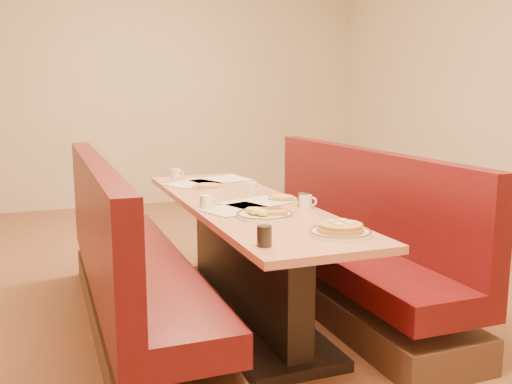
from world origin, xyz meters
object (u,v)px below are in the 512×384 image
object	(u,v)px
booth_left	(128,274)
soda_tumbler_mid	(304,200)
pancake_plate	(340,230)
booth_right	(344,250)
soda_tumbler_near	(264,236)
coffee_mug_c	(252,187)
eggs_plate	(264,214)
coffee_mug_d	(176,174)
coffee_mug_b	(206,202)
diner_table	(243,259)
coffee_mug_a	(306,201)

from	to	relation	value
booth_left	soda_tumbler_mid	size ratio (longest dim) A/B	28.69
soda_tumbler_mid	pancake_plate	bearing A→B (deg)	-100.56
booth_right	soda_tumbler_near	distance (m)	1.49
coffee_mug_c	eggs_plate	bearing A→B (deg)	-90.53
pancake_plate	coffee_mug_d	world-z (taller)	coffee_mug_d
pancake_plate	soda_tumbler_mid	bearing A→B (deg)	79.44
pancake_plate	coffee_mug_b	xyz separation A→B (m)	(-0.43, 0.85, 0.02)
diner_table	eggs_plate	world-z (taller)	eggs_plate
eggs_plate	coffee_mug_b	bearing A→B (deg)	123.38
coffee_mug_c	booth_left	bearing A→B (deg)	-148.58
diner_table	booth_left	size ratio (longest dim) A/B	1.00
booth_right	coffee_mug_c	distance (m)	0.77
booth_right	coffee_mug_d	size ratio (longest dim) A/B	23.75
booth_left	soda_tumbler_near	world-z (taller)	booth_left
coffee_mug_b	booth_left	bearing A→B (deg)	-179.81
soda_tumbler_near	booth_left	bearing A→B (deg)	114.67
pancake_plate	soda_tumbler_near	world-z (taller)	soda_tumbler_near
soda_tumbler_near	booth_right	bearing A→B (deg)	45.88
eggs_plate	coffee_mug_a	xyz separation A→B (m)	(0.33, 0.15, 0.02)
booth_right	coffee_mug_c	xyz separation A→B (m)	(-0.57, 0.27, 0.43)
diner_table	coffee_mug_b	xyz separation A→B (m)	(-0.27, -0.12, 0.42)
eggs_plate	soda_tumbler_near	bearing A→B (deg)	-111.52
pancake_plate	soda_tumbler_near	bearing A→B (deg)	-172.36
diner_table	coffee_mug_d	xyz separation A→B (m)	(-0.18, 1.10, 0.42)
diner_table	coffee_mug_b	world-z (taller)	coffee_mug_b
pancake_plate	booth_left	bearing A→B (deg)	132.45
coffee_mug_c	pancake_plate	bearing A→B (deg)	-75.50
coffee_mug_c	coffee_mug_d	xyz separation A→B (m)	(-0.34, 0.83, 0.00)
booth_right	coffee_mug_a	xyz separation A→B (m)	(-0.45, -0.32, 0.43)
pancake_plate	soda_tumbler_near	size ratio (longest dim) A/B	3.23
coffee_mug_c	soda_tumbler_mid	xyz separation A→B (m)	(0.12, -0.56, 0.00)
diner_table	coffee_mug_d	world-z (taller)	coffee_mug_d
soda_tumbler_mid	coffee_mug_c	bearing A→B (deg)	102.25
booth_right	eggs_plate	bearing A→B (deg)	-148.84
diner_table	coffee_mug_c	distance (m)	0.52
coffee_mug_a	eggs_plate	bearing A→B (deg)	-134.85
coffee_mug_c	soda_tumbler_mid	size ratio (longest dim) A/B	1.19
diner_table	booth_left	bearing A→B (deg)	180.00
soda_tumbler_near	diner_table	bearing A→B (deg)	75.69
booth_left	booth_right	bearing A→B (deg)	0.00
coffee_mug_a	soda_tumbler_mid	distance (m)	0.03
diner_table	coffee_mug_a	size ratio (longest dim) A/B	24.07
soda_tumbler_near	soda_tumbler_mid	distance (m)	0.91
booth_right	soda_tumbler_near	size ratio (longest dim) A/B	26.40
coffee_mug_a	soda_tumbler_mid	bearing A→B (deg)	116.93
eggs_plate	coffee_mug_a	distance (m)	0.36
pancake_plate	eggs_plate	size ratio (longest dim) A/B	0.96
booth_left	pancake_plate	xyz separation A→B (m)	(0.89, -0.97, 0.41)
booth_right	eggs_plate	xyz separation A→B (m)	(-0.77, -0.47, 0.41)
booth_right	soda_tumbler_mid	bearing A→B (deg)	-147.01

